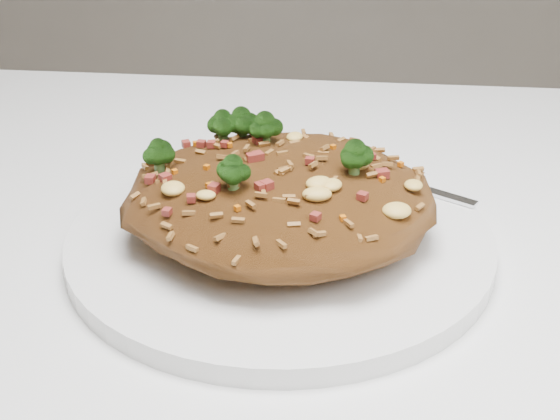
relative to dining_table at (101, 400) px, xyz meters
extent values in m
cube|color=white|center=(0.00, 0.00, 0.07)|extent=(1.20, 0.80, 0.04)
cylinder|color=white|center=(0.12, 0.06, 0.10)|extent=(0.28, 0.28, 0.01)
ellipsoid|color=brown|center=(0.12, 0.06, 0.13)|extent=(0.20, 0.18, 0.05)
ellipsoid|color=#113907|center=(0.09, 0.03, 0.16)|extent=(0.02, 0.02, 0.02)
ellipsoid|color=#113907|center=(0.07, 0.12, 0.16)|extent=(0.02, 0.02, 0.02)
ellipsoid|color=#113907|center=(0.16, 0.06, 0.16)|extent=(0.02, 0.02, 0.02)
ellipsoid|color=#113907|center=(0.04, 0.07, 0.16)|extent=(0.02, 0.02, 0.02)
ellipsoid|color=#113907|center=(0.08, 0.12, 0.16)|extent=(0.02, 0.02, 0.02)
ellipsoid|color=#113907|center=(0.10, 0.10, 0.16)|extent=(0.02, 0.02, 0.02)
cube|color=silver|center=(0.22, 0.12, 0.11)|extent=(0.09, 0.06, 0.00)
cube|color=silver|center=(0.14, 0.17, 0.11)|extent=(0.04, 0.04, 0.00)
camera|label=1|loc=(0.16, -0.38, 0.37)|focal=50.00mm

